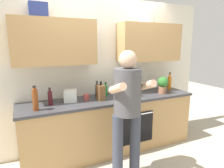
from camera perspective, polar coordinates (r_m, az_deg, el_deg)
ground_plane at (r=3.50m, az=-0.04°, el=-18.42°), size 12.00×12.00×0.00m
back_wall_unit at (r=3.29m, az=-2.12°, el=7.15°), size 4.00×0.38×2.50m
counter at (r=3.29m, az=-0.01°, el=-11.61°), size 2.84×0.67×0.90m
person_standing at (r=2.48m, az=4.50°, el=-6.20°), size 0.49×0.45×1.68m
bottle_soy at (r=3.20m, az=-4.39°, el=-1.83°), size 0.05×0.05×0.26m
bottle_water at (r=3.44m, az=4.14°, el=-0.77°), size 0.06×0.06×0.29m
bottle_soda at (r=3.27m, az=-1.88°, el=-1.84°), size 0.06×0.06×0.23m
bottle_vinegar at (r=2.71m, az=-21.49°, el=-4.22°), size 0.07×0.07×0.33m
bottle_syrup at (r=3.18m, az=6.06°, el=-1.99°), size 0.08×0.08×0.27m
bottle_juice at (r=3.85m, az=16.42°, el=0.40°), size 0.07×0.07×0.33m
bottle_wine at (r=2.89m, az=-17.61°, el=-3.81°), size 0.06×0.06×0.25m
cup_ceramic at (r=3.05m, az=-7.45°, el=-3.80°), size 0.09×0.09×0.09m
knife_block at (r=3.01m, az=-3.25°, el=-2.51°), size 0.10×0.14×0.29m
potted_herb at (r=3.51m, az=14.59°, el=-0.01°), size 0.19×0.19×0.29m
grocery_bag_produce at (r=2.99m, az=-12.00°, el=-3.41°), size 0.23×0.24×0.18m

